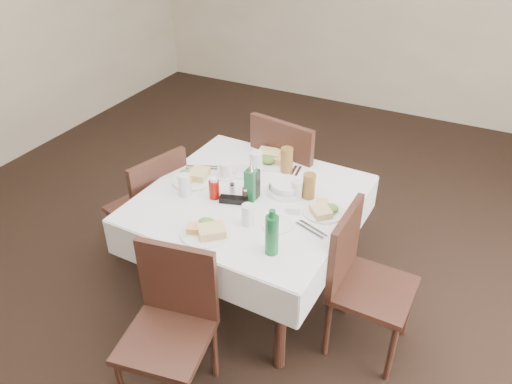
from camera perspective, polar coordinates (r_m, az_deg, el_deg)
ground_plane at (r=3.22m, az=0.35°, el=-13.92°), size 7.00×7.00×0.00m
room_shell at (r=2.29m, az=0.49°, el=16.71°), size 6.04×7.04×2.80m
dining_table at (r=2.94m, az=-0.70°, el=-1.96°), size 1.22×1.22×0.76m
chair_north at (r=3.48m, az=3.87°, el=2.22°), size 0.55×0.55×1.01m
chair_south at (r=2.57m, az=-9.59°, el=-13.90°), size 0.47×0.47×0.87m
chair_east at (r=2.80m, az=11.78°, el=-9.23°), size 0.43×0.43×0.88m
chair_west at (r=3.34m, az=-11.71°, el=-1.34°), size 0.52×0.52×0.89m
meal_north at (r=3.22m, az=1.74°, el=3.86°), size 0.27×0.27×0.06m
meal_south at (r=2.60m, az=-5.68°, el=-4.36°), size 0.26×0.26×0.06m
meal_east at (r=2.76m, az=7.77°, el=-2.07°), size 0.23×0.23×0.05m
meal_west at (r=3.05m, az=-7.21°, el=1.73°), size 0.26×0.26×0.06m
side_plate_a at (r=3.11m, az=-1.74°, el=2.36°), size 0.17×0.17×0.01m
side_plate_b at (r=2.65m, az=2.48°, el=-3.73°), size 0.17×0.17×0.01m
water_n at (r=3.06m, az=0.02°, el=3.31°), size 0.08×0.08×0.15m
water_s at (r=2.63m, az=-0.94°, el=-2.62°), size 0.06×0.06×0.12m
water_e at (r=2.85m, az=4.72°, el=0.25°), size 0.06×0.06×0.11m
water_w at (r=2.89m, az=-8.16°, el=0.78°), size 0.07×0.07×0.13m
iced_tea_a at (r=3.09m, az=3.53°, el=3.68°), size 0.08×0.08×0.16m
iced_tea_b at (r=2.85m, az=6.08°, el=0.69°), size 0.07×0.07×0.15m
bread_basket at (r=2.90m, az=3.51°, el=0.48°), size 0.21×0.21×0.07m
oil_cruet_dark at (r=2.83m, az=-0.23°, el=1.09°), size 0.05×0.05×0.23m
oil_cruet_green at (r=2.80m, az=-0.60°, el=0.95°), size 0.06×0.06×0.24m
ketchup_bottle at (r=2.85m, az=-4.80°, el=0.40°), size 0.06×0.06×0.13m
salt_shaker at (r=2.89m, az=-2.76°, el=0.39°), size 0.03×0.03×0.07m
pepper_shaker at (r=2.83m, az=-1.23°, el=-0.23°), size 0.04×0.04×0.08m
coffee_mug at (r=3.06m, az=-3.38°, el=2.51°), size 0.13×0.13×0.10m
sunglasses at (r=2.83m, az=-2.58°, el=-0.90°), size 0.17×0.10×0.03m
green_bottle at (r=2.41m, az=1.82°, el=-4.86°), size 0.07×0.07×0.25m
sugar_caddy at (r=2.75m, az=4.22°, el=-1.99°), size 0.09×0.07×0.04m
cutlery_n at (r=3.10m, az=4.42°, el=2.12°), size 0.07×0.19×0.01m
cutlery_s at (r=2.64m, az=-7.19°, el=-4.29°), size 0.07×0.20×0.01m
cutlery_e at (r=2.63m, az=6.34°, el=-4.29°), size 0.19×0.11×0.01m
cutlery_w at (r=3.17m, az=-6.19°, el=2.76°), size 0.20×0.13×0.01m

